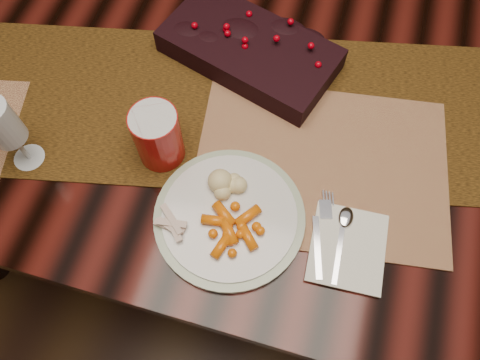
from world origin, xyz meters
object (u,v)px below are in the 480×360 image
(napkin, at_px, (348,247))
(dinner_plate, at_px, (229,217))
(turkey_shreds, at_px, (172,221))
(red_cup, at_px, (158,136))
(mashed_potatoes, at_px, (232,183))
(centerpiece, at_px, (250,47))
(baby_carrots, at_px, (233,231))
(placemat_main, at_px, (321,165))
(wine_glass, at_px, (11,135))
(dining_table, at_px, (270,170))

(napkin, bearing_deg, dinner_plate, 178.07)
(turkey_shreds, xyz_separation_m, red_cup, (-0.07, 0.14, 0.04))
(mashed_potatoes, xyz_separation_m, turkey_shreds, (-0.08, -0.10, -0.01))
(centerpiece, xyz_separation_m, red_cup, (-0.10, -0.27, 0.03))
(dinner_plate, xyz_separation_m, mashed_potatoes, (-0.01, 0.05, 0.03))
(centerpiece, bearing_deg, baby_carrots, -78.60)
(baby_carrots, distance_m, turkey_shreds, 0.11)
(placemat_main, bearing_deg, dinner_plate, -139.83)
(dinner_plate, bearing_deg, baby_carrots, -62.01)
(placemat_main, height_order, baby_carrots, baby_carrots)
(centerpiece, xyz_separation_m, wine_glass, (-0.35, -0.35, 0.05))
(wine_glass, bearing_deg, turkey_shreds, -10.07)
(placemat_main, relative_size, turkey_shreds, 7.58)
(baby_carrots, bearing_deg, turkey_shreds, -174.48)
(red_cup, bearing_deg, dining_table, 48.82)
(mashed_potatoes, bearing_deg, centerpiece, 99.53)
(dining_table, height_order, napkin, napkin)
(dining_table, xyz_separation_m, turkey_shreds, (-0.11, -0.35, 0.40))
(dining_table, xyz_separation_m, centerpiece, (-0.08, 0.06, 0.41))
(napkin, xyz_separation_m, wine_glass, (-0.63, 0.01, 0.08))
(centerpiece, xyz_separation_m, napkin, (0.28, -0.36, -0.03))
(dining_table, height_order, turkey_shreds, turkey_shreds)
(wine_glass, bearing_deg, dinner_plate, -1.99)
(placemat_main, bearing_deg, turkey_shreds, -147.75)
(placemat_main, xyz_separation_m, baby_carrots, (-0.12, -0.19, 0.03))
(placemat_main, bearing_deg, red_cup, -176.93)
(centerpiece, distance_m, dinner_plate, 0.37)
(baby_carrots, distance_m, red_cup, 0.22)
(mashed_potatoes, xyz_separation_m, napkin, (0.23, -0.05, -0.03))
(dinner_plate, bearing_deg, centerpiece, 99.85)
(mashed_potatoes, xyz_separation_m, wine_glass, (-0.40, -0.04, 0.05))
(mashed_potatoes, distance_m, napkin, 0.24)
(baby_carrots, xyz_separation_m, turkey_shreds, (-0.11, -0.01, -0.00))
(dinner_plate, height_order, turkey_shreds, turkey_shreds)
(napkin, xyz_separation_m, red_cup, (-0.38, 0.09, 0.06))
(dining_table, distance_m, wine_glass, 0.69)
(placemat_main, xyz_separation_m, turkey_shreds, (-0.23, -0.20, 0.02))
(baby_carrots, relative_size, napkin, 0.70)
(dinner_plate, bearing_deg, turkey_shreds, -156.07)
(placemat_main, relative_size, wine_glass, 2.81)
(baby_carrots, relative_size, wine_glass, 0.62)
(baby_carrots, xyz_separation_m, mashed_potatoes, (-0.03, 0.08, 0.01))
(placemat_main, distance_m, wine_glass, 0.57)
(dinner_plate, bearing_deg, wine_glass, 178.01)
(wine_glass, bearing_deg, baby_carrots, -6.07)
(placemat_main, bearing_deg, centerpiece, 125.86)
(centerpiece, bearing_deg, wine_glass, -134.54)
(dining_table, xyz_separation_m, red_cup, (-0.18, -0.21, 0.44))
(centerpiece, xyz_separation_m, placemat_main, (0.20, -0.21, -0.04))
(dining_table, relative_size, turkey_shreds, 28.35)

